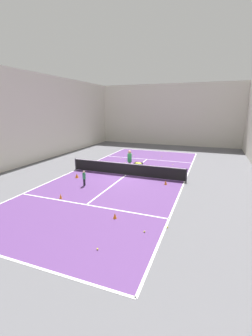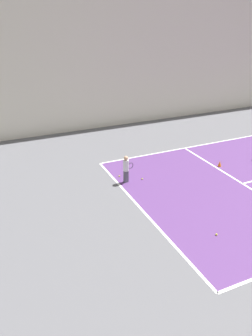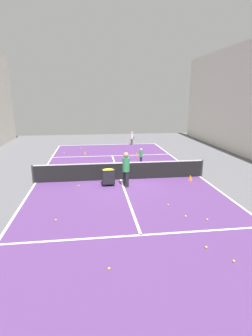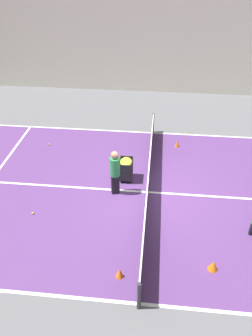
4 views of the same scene
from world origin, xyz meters
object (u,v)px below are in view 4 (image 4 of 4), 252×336
object	(u,v)px
coach_at_net	(115,170)
ball_cart	(126,166)
tennis_net	(148,181)
training_cone_0	(120,273)

from	to	relation	value
coach_at_net	ball_cart	xyz separation A→B (m)	(0.86, -0.29, -0.39)
tennis_net	training_cone_0	size ratio (longest dim) A/B	30.61
coach_at_net	ball_cart	distance (m)	0.99
ball_cart	tennis_net	bearing A→B (deg)	-129.62
tennis_net	coach_at_net	distance (m)	1.28
tennis_net	coach_at_net	bearing A→B (deg)	96.58
tennis_net	ball_cart	bearing A→B (deg)	50.38
coach_at_net	tennis_net	bearing A→B (deg)	-13.59
tennis_net	ball_cart	distance (m)	1.15
tennis_net	ball_cart	size ratio (longest dim) A/B	10.60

